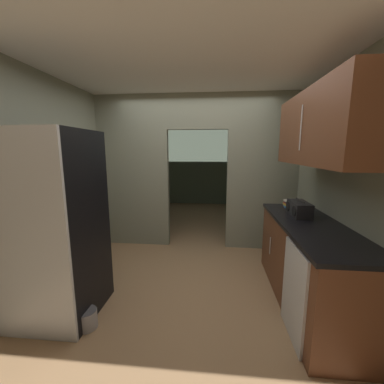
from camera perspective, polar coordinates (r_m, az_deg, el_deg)
ground at (r=3.17m, az=-1.57°, el=-21.87°), size 20.00×20.00×0.00m
kitchen_overhead_slab at (r=3.24m, az=-0.79°, el=26.70°), size 3.76×6.74×0.06m
kitchen_partition at (r=4.07m, az=0.60°, el=5.76°), size 3.36×0.12×2.57m
adjoining_room_shell at (r=6.33m, az=2.51°, el=6.47°), size 3.36×3.45×2.57m
kitchen_flank_left at (r=2.98m, az=-38.56°, el=0.37°), size 0.10×3.87×2.57m
kitchen_flank_right at (r=2.55m, az=38.47°, el=-0.89°), size 0.10×3.87×2.57m
refrigerator at (r=2.75m, az=-30.17°, el=-7.06°), size 0.80×0.80×1.86m
lower_cabinet_run at (r=2.99m, az=25.92°, el=-15.12°), size 0.64×1.87×0.91m
dishwasher at (r=2.47m, az=23.07°, el=-21.28°), size 0.02×0.56×0.85m
upper_cabinet_counterside at (r=2.74m, az=28.25°, el=13.35°), size 0.36×1.69×0.73m
boombox at (r=3.08m, az=24.19°, el=-3.68°), size 0.20×0.39×0.20m
book_stack at (r=3.49m, az=22.03°, el=-2.61°), size 0.13×0.16×0.10m
paint_can at (r=2.76m, az=-23.78°, el=-25.96°), size 0.19×0.19×0.18m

